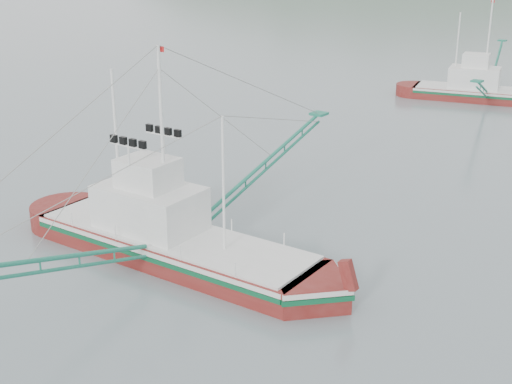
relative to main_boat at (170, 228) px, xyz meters
The scene contains 3 objects.
ground 3.80m from the main_boat, 36.59° to the right, with size 1200.00×1200.00×0.00m, color slate.
main_boat is the anchor object (origin of this frame).
bg_boat_far 48.36m from the main_boat, 90.42° to the left, with size 15.74×27.06×11.16m.
Camera 1 is at (21.92, -23.19, 16.32)m, focal length 50.00 mm.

